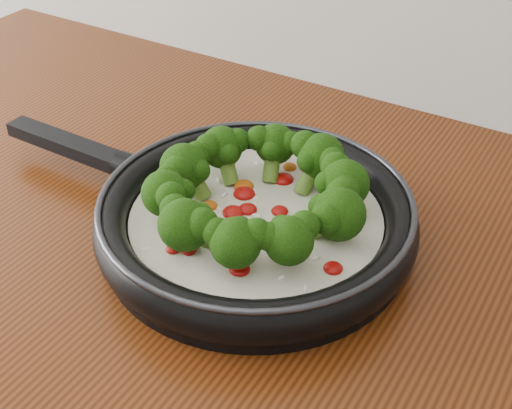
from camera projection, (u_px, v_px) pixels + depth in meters
The scene contains 1 object.
skillet at pixel (254, 213), 0.74m from camera, with size 0.54×0.35×0.10m.
Camera 1 is at (0.25, 0.61, 1.38)m, focal length 48.81 mm.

